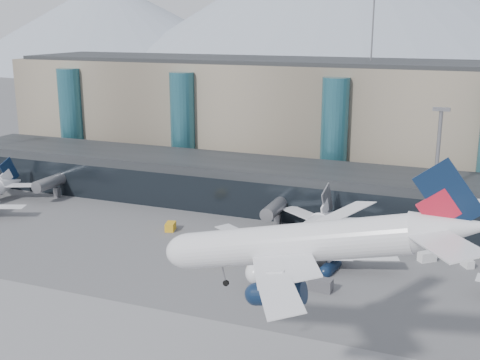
% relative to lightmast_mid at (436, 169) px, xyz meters
% --- Properties ---
extents(ground, '(900.00, 900.00, 0.00)m').
position_rel_lightmast_mid_xyz_m(ground, '(-30.00, -48.00, -14.42)').
color(ground, '#515154').
rests_on(ground, ground).
extents(concourse, '(170.00, 27.00, 10.00)m').
position_rel_lightmast_mid_xyz_m(concourse, '(-30.02, 9.73, -9.45)').
color(concourse, black).
rests_on(concourse, ground).
extents(terminal_main, '(130.00, 30.00, 31.00)m').
position_rel_lightmast_mid_xyz_m(terminal_main, '(-55.00, 42.00, 1.03)').
color(terminal_main, gray).
rests_on(terminal_main, ground).
extents(teal_towers, '(116.40, 19.40, 46.00)m').
position_rel_lightmast_mid_xyz_m(teal_towers, '(-44.99, 26.01, -0.41)').
color(teal_towers, '#275E6D').
rests_on(teal_towers, ground).
extents(mountain_ridge, '(910.00, 400.00, 110.00)m').
position_rel_lightmast_mid_xyz_m(mountain_ridge, '(-14.03, 332.00, 31.33)').
color(mountain_ridge, gray).
rests_on(mountain_ridge, ground).
extents(lightmast_mid, '(3.00, 1.20, 25.60)m').
position_rel_lightmast_mid_xyz_m(lightmast_mid, '(0.00, 0.00, 0.00)').
color(lightmast_mid, slate).
rests_on(lightmast_mid, ground).
extents(hero_jet, '(34.97, 36.29, 11.68)m').
position_rel_lightmast_mid_xyz_m(hero_jet, '(-7.65, -54.92, 4.87)').
color(hero_jet, silver).
rests_on(hero_jet, ground).
extents(jet_parked_mid, '(36.33, 36.18, 11.78)m').
position_rel_lightmast_mid_xyz_m(jet_parked_mid, '(-20.90, -15.53, -9.96)').
color(jet_parked_mid, silver).
rests_on(jet_parked_mid, ground).
extents(veh_b, '(2.39, 3.17, 1.63)m').
position_rel_lightmast_mid_xyz_m(veh_b, '(-48.88, -11.87, -13.60)').
color(veh_b, gold).
rests_on(veh_b, ground).
extents(veh_c, '(3.65, 2.08, 1.97)m').
position_rel_lightmast_mid_xyz_m(veh_c, '(-14.06, -28.01, -13.43)').
color(veh_c, '#49484D').
rests_on(veh_c, ground).
extents(veh_d, '(3.32, 3.16, 1.71)m').
position_rel_lightmast_mid_xyz_m(veh_d, '(0.19, -9.63, -13.56)').
color(veh_d, silver).
rests_on(veh_d, ground).
extents(veh_g, '(2.41, 2.73, 1.38)m').
position_rel_lightmast_mid_xyz_m(veh_g, '(6.80, -9.68, -13.73)').
color(veh_g, silver).
rests_on(veh_g, ground).
extents(veh_h, '(3.69, 3.91, 1.95)m').
position_rel_lightmast_mid_xyz_m(veh_h, '(-33.46, -23.05, -13.44)').
color(veh_h, gold).
rests_on(veh_h, ground).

